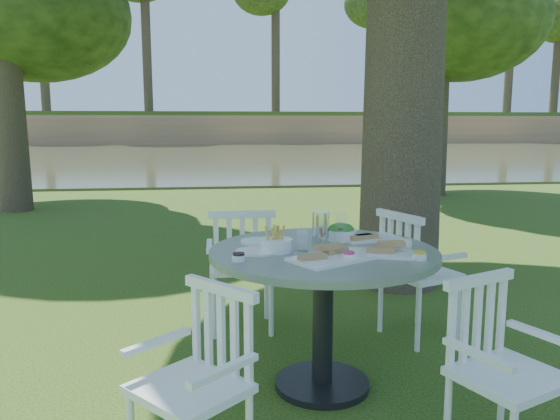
{
  "coord_description": "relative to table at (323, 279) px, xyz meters",
  "views": [
    {
      "loc": [
        -0.57,
        -4.17,
        1.54
      ],
      "look_at": [
        0.0,
        0.2,
        0.85
      ],
      "focal_mm": 35.0,
      "sensor_mm": 36.0,
      "label": 1
    }
  ],
  "objects": [
    {
      "name": "tableware",
      "position": [
        0.0,
        0.04,
        0.21
      ],
      "size": [
        1.07,
        0.85,
        0.2
      ],
      "color": "white",
      "rests_on": "table"
    },
    {
      "name": "far_bank",
      "position": [
        0.2,
        42.3,
        6.59
      ],
      "size": [
        100.0,
        18.0,
        15.2
      ],
      "color": "#9D7049",
      "rests_on": "ground"
    },
    {
      "name": "chair_nw",
      "position": [
        -0.41,
        0.91,
        -0.11
      ],
      "size": [
        0.48,
        0.45,
        0.94
      ],
      "rotation": [
        0.0,
        0.0,
        -3.15
      ],
      "color": "white",
      "rests_on": "ground"
    },
    {
      "name": "chair_ne",
      "position": [
        0.77,
        0.64,
        -0.11
      ],
      "size": [
        0.58,
        0.59,
        0.93
      ],
      "rotation": [
        0.0,
        0.0,
        -4.36
      ],
      "color": "white",
      "rests_on": "ground"
    },
    {
      "name": "chair_sw",
      "position": [
        -0.68,
        -0.74,
        -0.16
      ],
      "size": [
        0.59,
        0.59,
        0.85
      ],
      "rotation": [
        0.0,
        0.0,
        -0.84
      ],
      "color": "white",
      "rests_on": "ground"
    },
    {
      "name": "river",
      "position": [
        -0.07,
        24.18,
        -0.66
      ],
      "size": [
        100.0,
        28.0,
        0.12
      ],
      "primitive_type": "cube",
      "color": "#353921",
      "rests_on": "ground"
    },
    {
      "name": "table",
      "position": [
        0.0,
        0.0,
        0.0
      ],
      "size": [
        1.3,
        1.3,
        0.84
      ],
      "color": "black",
      "rests_on": "ground"
    },
    {
      "name": "ground",
      "position": [
        -0.07,
        1.18,
        -0.66
      ],
      "size": [
        140.0,
        140.0,
        0.0
      ],
      "primitive_type": "plane",
      "color": "#1F3A0C",
      "rests_on": "ground"
    },
    {
      "name": "chair_se",
      "position": [
        0.63,
        -0.79,
        -0.16
      ],
      "size": [
        0.56,
        0.54,
        0.86
      ],
      "rotation": [
        0.0,
        0.0,
        0.4
      ],
      "color": "white",
      "rests_on": "ground"
    }
  ]
}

